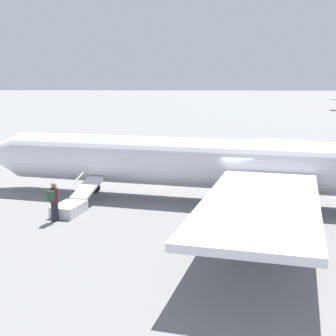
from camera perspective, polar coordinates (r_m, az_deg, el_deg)
ground_plane at (r=24.07m, az=9.33°, el=-4.26°), size 600.00×600.00×0.00m
airplane_main at (r=23.57m, az=11.76°, el=0.30°), size 31.36×24.23×6.67m
boarding_stairs at (r=22.57m, az=-11.51°, el=-4.36°), size 1.81×4.14×1.67m
passenger at (r=21.11m, az=-13.74°, el=-3.72°), size 0.39×0.56×1.74m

